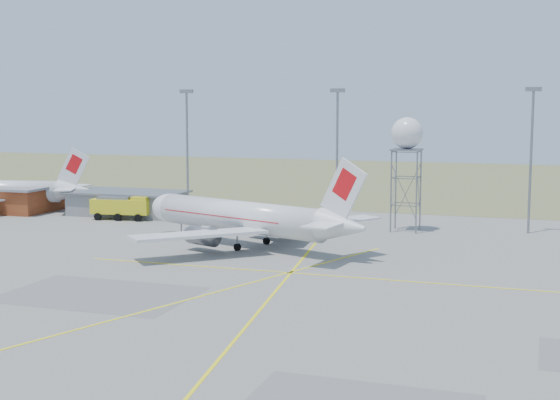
% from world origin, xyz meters
% --- Properties ---
extents(ground, '(400.00, 400.00, 0.00)m').
position_xyz_m(ground, '(0.00, 0.00, 0.00)').
color(ground, gray).
rests_on(ground, ground).
extents(grass_strip, '(400.00, 120.00, 0.03)m').
position_xyz_m(grass_strip, '(0.00, 140.00, 0.01)').
color(grass_strip, '#596839').
rests_on(grass_strip, ground).
extents(building_grey, '(19.00, 10.00, 3.90)m').
position_xyz_m(building_grey, '(-45.00, 64.00, 1.97)').
color(building_grey, gray).
rests_on(building_grey, ground).
extents(mast_a, '(2.20, 0.50, 20.50)m').
position_xyz_m(mast_a, '(-35.00, 66.00, 12.07)').
color(mast_a, slate).
rests_on(mast_a, ground).
extents(mast_b, '(2.20, 0.50, 20.50)m').
position_xyz_m(mast_b, '(-10.00, 66.00, 12.07)').
color(mast_b, slate).
rests_on(mast_b, ground).
extents(mast_c, '(2.20, 0.50, 20.50)m').
position_xyz_m(mast_c, '(18.00, 66.00, 12.07)').
color(mast_c, slate).
rests_on(mast_c, ground).
extents(airliner_main, '(34.40, 32.32, 12.07)m').
position_xyz_m(airliner_main, '(-16.28, 43.35, 3.70)').
color(airliner_main, silver).
rests_on(airliner_main, ground).
extents(radar_tower, '(4.51, 4.51, 16.31)m').
position_xyz_m(radar_tower, '(1.19, 62.25, 9.15)').
color(radar_tower, slate).
rests_on(radar_tower, ground).
extents(fire_truck, '(9.78, 4.76, 3.78)m').
position_xyz_m(fire_truck, '(-43.02, 59.17, 1.82)').
color(fire_truck, yellow).
rests_on(fire_truck, ground).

